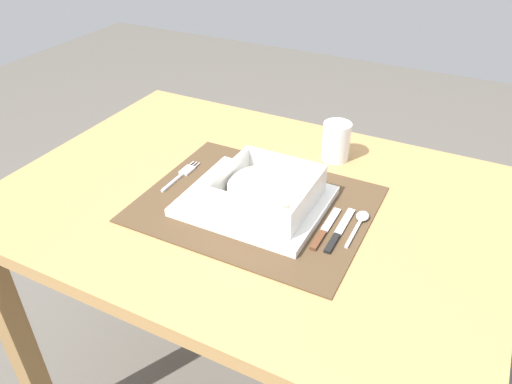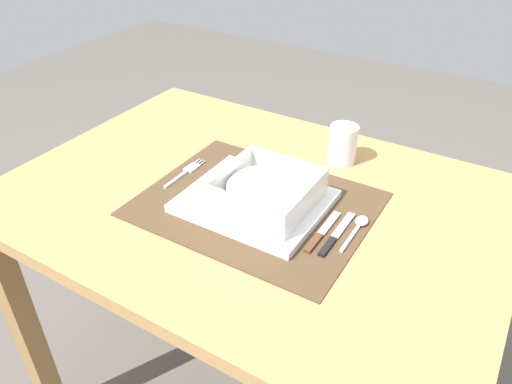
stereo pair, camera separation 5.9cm
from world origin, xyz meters
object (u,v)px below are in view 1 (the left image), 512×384
(spoon, at_px, (361,220))
(butter_knife, at_px, (338,232))
(porridge_bowl, at_px, (266,192))
(bread_knife, at_px, (324,231))
(drinking_glass, at_px, (336,143))
(dining_table, at_px, (251,234))
(fork, at_px, (183,174))

(spoon, height_order, butter_knife, spoon)
(porridge_bowl, xyz_separation_m, bread_knife, (0.13, -0.02, -0.03))
(bread_knife, bearing_deg, butter_knife, 11.89)
(porridge_bowl, bearing_deg, butter_knife, -4.97)
(spoon, relative_size, drinking_glass, 1.29)
(dining_table, bearing_deg, butter_knife, -12.26)
(butter_knife, height_order, bread_knife, same)
(fork, distance_m, spoon, 0.39)
(bread_knife, height_order, drinking_glass, drinking_glass)
(porridge_bowl, bearing_deg, dining_table, 148.45)
(dining_table, height_order, porridge_bowl, porridge_bowl)
(spoon, bearing_deg, fork, 178.96)
(butter_knife, relative_size, bread_knife, 1.05)
(bread_knife, bearing_deg, dining_table, 160.34)
(porridge_bowl, height_order, spoon, porridge_bowl)
(butter_knife, distance_m, drinking_glass, 0.28)
(fork, relative_size, drinking_glass, 1.49)
(fork, relative_size, butter_knife, 0.93)
(porridge_bowl, relative_size, drinking_glass, 2.03)
(butter_knife, bearing_deg, fork, 177.83)
(bread_knife, bearing_deg, porridge_bowl, 167.35)
(bread_knife, bearing_deg, fork, 168.40)
(dining_table, relative_size, spoon, 8.87)
(butter_knife, xyz_separation_m, bread_knife, (-0.03, -0.01, 0.00))
(butter_knife, xyz_separation_m, drinking_glass, (-0.10, 0.26, 0.03))
(spoon, bearing_deg, dining_table, 179.39)
(porridge_bowl, distance_m, butter_knife, 0.16)
(butter_knife, relative_size, drinking_glass, 1.61)
(dining_table, bearing_deg, bread_knife, -16.02)
(dining_table, relative_size, porridge_bowl, 5.65)
(porridge_bowl, xyz_separation_m, butter_knife, (0.15, -0.01, -0.03))
(porridge_bowl, bearing_deg, bread_knife, -9.01)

